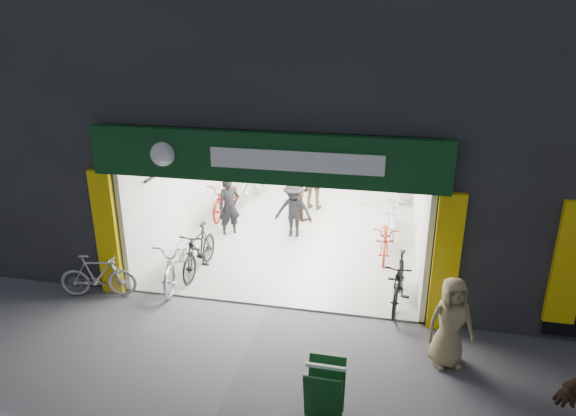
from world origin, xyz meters
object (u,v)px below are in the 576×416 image
(bike_right_front, at_px, (399,281))
(parked_bike, at_px, (98,276))
(sandwich_board, at_px, (325,389))
(bike_left_front, at_px, (179,259))
(pedestrian_near, at_px, (450,323))

(bike_right_front, distance_m, parked_bike, 5.99)
(parked_bike, relative_size, sandwich_board, 1.86)
(bike_left_front, relative_size, pedestrian_near, 1.30)
(pedestrian_near, xyz_separation_m, sandwich_board, (-1.79, -1.58, -0.32))
(pedestrian_near, relative_size, sandwich_board, 1.87)
(bike_right_front, bearing_deg, parked_bike, -165.23)
(bike_right_front, relative_size, pedestrian_near, 1.12)
(bike_left_front, distance_m, bike_right_front, 4.57)
(pedestrian_near, distance_m, sandwich_board, 2.41)
(bike_left_front, bearing_deg, sandwich_board, -50.46)
(pedestrian_near, height_order, sandwich_board, pedestrian_near)
(pedestrian_near, bearing_deg, parked_bike, 155.96)
(bike_left_front, xyz_separation_m, parked_bike, (-1.35, -0.90, -0.07))
(bike_right_front, distance_m, sandwich_board, 3.43)
(bike_left_front, distance_m, parked_bike, 1.62)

